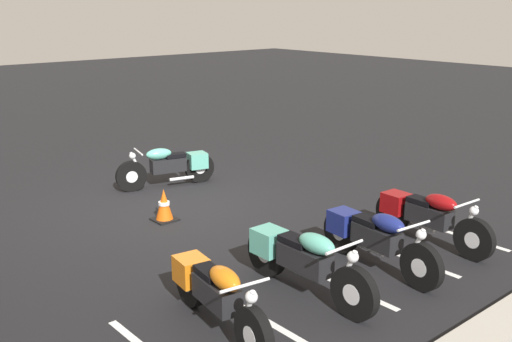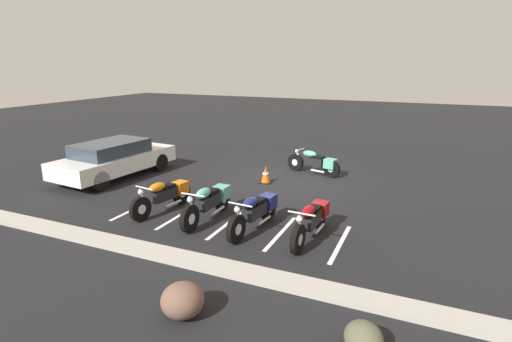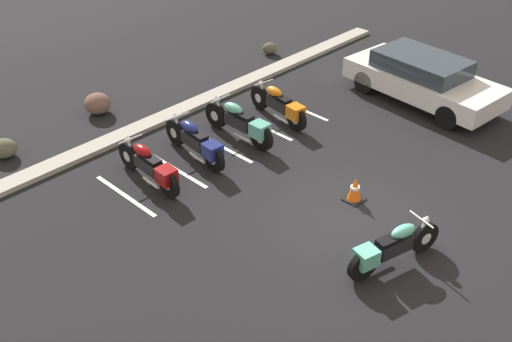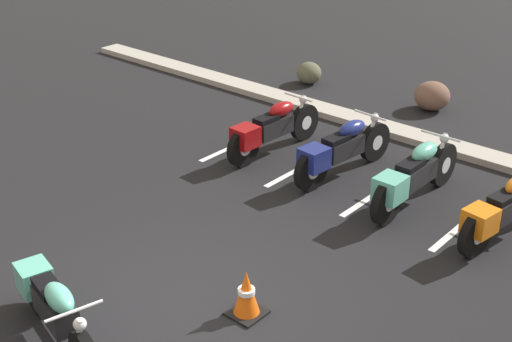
{
  "view_description": "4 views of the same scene",
  "coord_description": "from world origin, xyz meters",
  "px_view_note": "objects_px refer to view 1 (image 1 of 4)",
  "views": [
    {
      "loc": [
        5.93,
        9.2,
        3.7
      ],
      "look_at": [
        -1.15,
        0.99,
        0.67
      ],
      "focal_mm": 42.0,
      "sensor_mm": 36.0,
      "label": 1
    },
    {
      "loc": [
        -4.24,
        12.48,
        3.96
      ],
      "look_at": [
        0.71,
        1.17,
        0.55
      ],
      "focal_mm": 28.0,
      "sensor_mm": 36.0,
      "label": 2
    },
    {
      "loc": [
        -8.26,
        -5.11,
        7.58
      ],
      "look_at": [
        -0.71,
        2.18,
        0.63
      ],
      "focal_mm": 42.0,
      "sensor_mm": 36.0,
      "label": 3
    },
    {
      "loc": [
        5.05,
        -4.41,
        5.08
      ],
      "look_at": [
        -0.54,
        2.09,
        0.9
      ],
      "focal_mm": 50.0,
      "sensor_mm": 36.0,
      "label": 4
    }
  ],
  "objects_px": {
    "motorcycle_teal_featured": "(171,165)",
    "parked_bike_1": "(373,237)",
    "parked_bike_0": "(426,215)",
    "parked_bike_3": "(214,292)",
    "traffic_cone": "(164,206)",
    "parked_bike_2": "(301,259)"
  },
  "relations": [
    {
      "from": "motorcycle_teal_featured",
      "to": "traffic_cone",
      "type": "height_order",
      "value": "motorcycle_teal_featured"
    },
    {
      "from": "motorcycle_teal_featured",
      "to": "parked_bike_1",
      "type": "bearing_deg",
      "value": 104.43
    },
    {
      "from": "parked_bike_0",
      "to": "parked_bike_2",
      "type": "height_order",
      "value": "parked_bike_2"
    },
    {
      "from": "parked_bike_1",
      "to": "parked_bike_2",
      "type": "bearing_deg",
      "value": -88.98
    },
    {
      "from": "motorcycle_teal_featured",
      "to": "parked_bike_1",
      "type": "relative_size",
      "value": 0.93
    },
    {
      "from": "parked_bike_1",
      "to": "parked_bike_2",
      "type": "xyz_separation_m",
      "value": [
        1.36,
        -0.11,
        0.01
      ]
    },
    {
      "from": "parked_bike_3",
      "to": "motorcycle_teal_featured",
      "type": "bearing_deg",
      "value": 160.44
    },
    {
      "from": "parked_bike_1",
      "to": "traffic_cone",
      "type": "distance_m",
      "value": 3.85
    },
    {
      "from": "motorcycle_teal_featured",
      "to": "parked_bike_2",
      "type": "distance_m",
      "value": 5.4
    },
    {
      "from": "parked_bike_0",
      "to": "traffic_cone",
      "type": "bearing_deg",
      "value": -140.83
    },
    {
      "from": "parked_bike_1",
      "to": "parked_bike_0",
      "type": "bearing_deg",
      "value": 97.61
    },
    {
      "from": "motorcycle_teal_featured",
      "to": "traffic_cone",
      "type": "bearing_deg",
      "value": 68.12
    },
    {
      "from": "motorcycle_teal_featured",
      "to": "parked_bike_0",
      "type": "distance_m",
      "value": 5.46
    },
    {
      "from": "parked_bike_2",
      "to": "parked_bike_3",
      "type": "distance_m",
      "value": 1.41
    },
    {
      "from": "motorcycle_teal_featured",
      "to": "parked_bike_3",
      "type": "xyz_separation_m",
      "value": [
        2.77,
        5.2,
        0.01
      ]
    },
    {
      "from": "parked_bike_2",
      "to": "traffic_cone",
      "type": "xyz_separation_m",
      "value": [
        -0.12,
        -3.53,
        -0.21
      ]
    },
    {
      "from": "parked_bike_0",
      "to": "parked_bike_3",
      "type": "bearing_deg",
      "value": -88.16
    },
    {
      "from": "parked_bike_2",
      "to": "parked_bike_3",
      "type": "bearing_deg",
      "value": -90.45
    },
    {
      "from": "parked_bike_0",
      "to": "parked_bike_3",
      "type": "xyz_separation_m",
      "value": [
        4.15,
        -0.09,
        -0.0
      ]
    },
    {
      "from": "motorcycle_teal_featured",
      "to": "parked_bike_3",
      "type": "relative_size",
      "value": 0.96
    },
    {
      "from": "parked_bike_0",
      "to": "parked_bike_1",
      "type": "relative_size",
      "value": 0.99
    },
    {
      "from": "motorcycle_teal_featured",
      "to": "parked_bike_2",
      "type": "xyz_separation_m",
      "value": [
        1.37,
        5.22,
        0.04
      ]
    }
  ]
}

